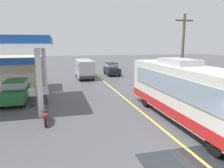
{
  "coord_description": "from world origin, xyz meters",
  "views": [
    {
      "loc": [
        -5.35,
        -5.13,
        4.6
      ],
      "look_at": [
        -1.5,
        10.0,
        1.6
      ],
      "focal_mm": 33.57,
      "sensor_mm": 36.0,
      "label": 1
    }
  ],
  "objects_px": {
    "coach_bus_main": "(186,93)",
    "minibus_opposing_lane": "(84,67)",
    "car_at_pump": "(16,90)",
    "pedestrian_near_pump": "(32,95)",
    "pedestrian_by_shop": "(45,93)",
    "car_trailing_behind_bus": "(112,68)",
    "motorcycle_parked_forecourt": "(46,116)"
  },
  "relations": [
    {
      "from": "minibus_opposing_lane",
      "to": "car_trailing_behind_bus",
      "type": "distance_m",
      "value": 4.65
    },
    {
      "from": "coach_bus_main",
      "to": "pedestrian_by_shop",
      "type": "xyz_separation_m",
      "value": [
        -8.4,
        5.67,
        -0.79
      ]
    },
    {
      "from": "pedestrian_by_shop",
      "to": "motorcycle_parked_forecourt",
      "type": "bearing_deg",
      "value": -86.22
    },
    {
      "from": "minibus_opposing_lane",
      "to": "car_trailing_behind_bus",
      "type": "bearing_deg",
      "value": 22.27
    },
    {
      "from": "coach_bus_main",
      "to": "pedestrian_near_pump",
      "type": "relative_size",
      "value": 6.65
    },
    {
      "from": "car_at_pump",
      "to": "pedestrian_near_pump",
      "type": "height_order",
      "value": "car_at_pump"
    },
    {
      "from": "motorcycle_parked_forecourt",
      "to": "pedestrian_near_pump",
      "type": "relative_size",
      "value": 1.08
    },
    {
      "from": "coach_bus_main",
      "to": "car_trailing_behind_bus",
      "type": "relative_size",
      "value": 2.63
    },
    {
      "from": "coach_bus_main",
      "to": "car_at_pump",
      "type": "relative_size",
      "value": 2.63
    },
    {
      "from": "motorcycle_parked_forecourt",
      "to": "car_trailing_behind_bus",
      "type": "xyz_separation_m",
      "value": [
        8.5,
        17.89,
        0.57
      ]
    },
    {
      "from": "pedestrian_by_shop",
      "to": "minibus_opposing_lane",
      "type": "bearing_deg",
      "value": 69.78
    },
    {
      "from": "pedestrian_near_pump",
      "to": "pedestrian_by_shop",
      "type": "xyz_separation_m",
      "value": [
        0.88,
        0.36,
        0.0
      ]
    },
    {
      "from": "car_at_pump",
      "to": "pedestrian_near_pump",
      "type": "bearing_deg",
      "value": -49.75
    },
    {
      "from": "car_at_pump",
      "to": "pedestrian_near_pump",
      "type": "distance_m",
      "value": 2.12
    },
    {
      "from": "minibus_opposing_lane",
      "to": "pedestrian_by_shop",
      "type": "distance_m",
      "value": 12.96
    },
    {
      "from": "pedestrian_near_pump",
      "to": "motorcycle_parked_forecourt",
      "type": "bearing_deg",
      "value": -72.6
    },
    {
      "from": "pedestrian_by_shop",
      "to": "car_trailing_behind_bus",
      "type": "relative_size",
      "value": 0.4
    },
    {
      "from": "motorcycle_parked_forecourt",
      "to": "pedestrian_near_pump",
      "type": "distance_m",
      "value": 3.84
    },
    {
      "from": "car_at_pump",
      "to": "pedestrian_by_shop",
      "type": "bearing_deg",
      "value": -29.33
    },
    {
      "from": "coach_bus_main",
      "to": "pedestrian_by_shop",
      "type": "distance_m",
      "value": 10.17
    },
    {
      "from": "car_trailing_behind_bus",
      "to": "minibus_opposing_lane",
      "type": "bearing_deg",
      "value": -157.73
    },
    {
      "from": "coach_bus_main",
      "to": "car_trailing_behind_bus",
      "type": "height_order",
      "value": "coach_bus_main"
    },
    {
      "from": "coach_bus_main",
      "to": "car_trailing_behind_bus",
      "type": "bearing_deg",
      "value": 88.96
    },
    {
      "from": "minibus_opposing_lane",
      "to": "pedestrian_near_pump",
      "type": "bearing_deg",
      "value": -113.16
    },
    {
      "from": "car_at_pump",
      "to": "minibus_opposing_lane",
      "type": "height_order",
      "value": "minibus_opposing_lane"
    },
    {
      "from": "car_at_pump",
      "to": "pedestrian_near_pump",
      "type": "xyz_separation_m",
      "value": [
        1.37,
        -1.62,
        -0.08
      ]
    },
    {
      "from": "coach_bus_main",
      "to": "pedestrian_by_shop",
      "type": "height_order",
      "value": "coach_bus_main"
    },
    {
      "from": "pedestrian_near_pump",
      "to": "car_trailing_behind_bus",
      "type": "distance_m",
      "value": 17.21
    },
    {
      "from": "coach_bus_main",
      "to": "minibus_opposing_lane",
      "type": "bearing_deg",
      "value": 102.43
    },
    {
      "from": "pedestrian_by_shop",
      "to": "coach_bus_main",
      "type": "bearing_deg",
      "value": -34.0
    },
    {
      "from": "pedestrian_near_pump",
      "to": "car_trailing_behind_bus",
      "type": "xyz_separation_m",
      "value": [
        9.64,
        14.26,
        0.08
      ]
    },
    {
      "from": "car_at_pump",
      "to": "car_trailing_behind_bus",
      "type": "height_order",
      "value": "same"
    }
  ]
}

